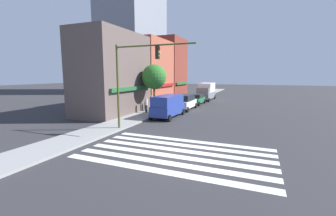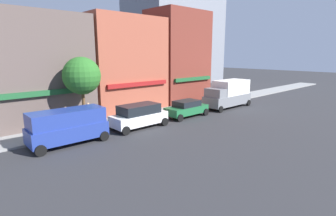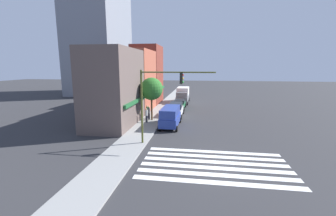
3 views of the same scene
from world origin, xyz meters
name	(u,v)px [view 1 (image 1 of 3)]	position (x,y,z in m)	size (l,w,h in m)	color
ground_plane	(177,153)	(0.00, 0.00, 0.00)	(200.00, 200.00, 0.00)	#2D2D30
sidewalk_left	(77,138)	(0.00, 7.50, 0.07)	(120.00, 3.00, 0.15)	gray
crosswalk_stripes	(177,153)	(0.00, 0.00, 0.00)	(5.77, 10.80, 0.01)	silver
storefront_row	(147,72)	(18.37, 11.49, 4.97)	(25.44, 5.30, 11.04)	brown
tower_distant	(132,2)	(42.27, 27.92, 23.31)	(18.34, 11.84, 46.61)	gray
traffic_signal	(134,71)	(3.59, 4.86, 4.77)	(0.32, 6.55, 6.85)	#474C1E
van_blue	(168,105)	(10.15, 4.70, 1.29)	(5.03, 2.22, 2.34)	navy
suv_white	(185,102)	(16.00, 4.70, 1.03)	(4.71, 2.12, 1.94)	white
sedan_green	(196,99)	(21.62, 4.70, 0.84)	(4.41, 2.02, 1.59)	#1E6638
box_truck_grey	(206,91)	(28.33, 4.70, 1.59)	(6.20, 2.42, 3.04)	slate
pedestrian_white_shirt	(146,105)	(11.32, 7.92, 1.07)	(0.32, 0.32, 1.77)	#23232D
pedestrian_green_top	(151,102)	(13.35, 8.29, 1.07)	(0.32, 0.32, 1.77)	#23232D
pedestrian_grey_coat	(152,103)	(12.84, 7.93, 1.07)	(0.32, 0.32, 1.77)	#23232D
street_tree	(154,77)	(12.62, 7.50, 4.25)	(2.93, 2.93, 5.59)	brown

